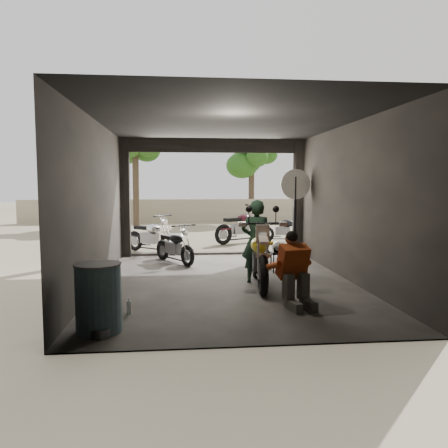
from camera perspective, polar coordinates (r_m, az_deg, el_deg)
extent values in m
plane|color=#7A6D56|center=(8.87, 0.29, -7.69)|extent=(80.00, 80.00, 0.00)
cube|color=#2D2B28|center=(8.86, 0.29, -7.63)|extent=(5.00, 7.00, 0.02)
plane|color=black|center=(8.73, 0.30, 13.25)|extent=(7.00, 7.00, 0.00)
cube|color=black|center=(5.19, 4.35, 0.95)|extent=(5.00, 0.02, 3.20)
cube|color=black|center=(8.75, -16.23, 2.51)|extent=(0.02, 7.00, 3.20)
cube|color=black|center=(9.25, 15.90, 2.66)|extent=(0.02, 7.00, 3.20)
cube|color=black|center=(12.07, -12.76, 3.30)|extent=(0.24, 0.24, 3.20)
cube|color=black|center=(12.42, 9.63, 3.41)|extent=(0.24, 0.24, 3.20)
cube|color=black|center=(12.09, -1.43, 10.16)|extent=(5.00, 0.16, 0.36)
cube|color=#2D2B28|center=(12.28, -1.43, -3.86)|extent=(5.00, 0.25, 0.08)
cube|color=gray|center=(22.65, -3.42, 1.75)|extent=(18.00, 0.30, 1.20)
cylinder|color=#382B1E|center=(21.20, -11.43, 4.64)|extent=(0.30, 0.30, 3.58)
ellipsoid|color=#1E4C14|center=(21.30, -11.54, 10.68)|extent=(2.20, 2.20, 3.14)
cylinder|color=#382B1E|center=(22.90, 3.60, 4.29)|extent=(0.30, 0.30, 3.20)
ellipsoid|color=#1E4C14|center=(22.95, 3.63, 9.29)|extent=(2.20, 2.20, 2.80)
imported|color=black|center=(8.71, 4.24, -2.33)|extent=(0.69, 0.53, 1.68)
cube|color=black|center=(9.90, 7.12, -3.78)|extent=(0.33, 0.33, 0.04)
cylinder|color=black|center=(9.77, 6.50, -5.19)|extent=(0.03, 0.03, 0.44)
cylinder|color=black|center=(9.84, 8.06, -5.15)|extent=(0.03, 0.03, 0.44)
cylinder|color=black|center=(10.04, 6.17, -4.91)|extent=(0.03, 0.03, 0.44)
cylinder|color=black|center=(10.10, 7.69, -4.87)|extent=(0.03, 0.03, 0.44)
ellipsoid|color=white|center=(9.88, 6.96, -2.97)|extent=(0.32, 0.33, 0.24)
cylinder|color=#42636F|center=(6.11, -16.07, -9.37)|extent=(0.71, 0.71, 0.93)
cylinder|color=black|center=(11.61, 9.23, 0.75)|extent=(0.08, 0.08, 2.17)
cylinder|color=white|center=(11.55, 9.32, 5.14)|extent=(0.79, 0.03, 0.79)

